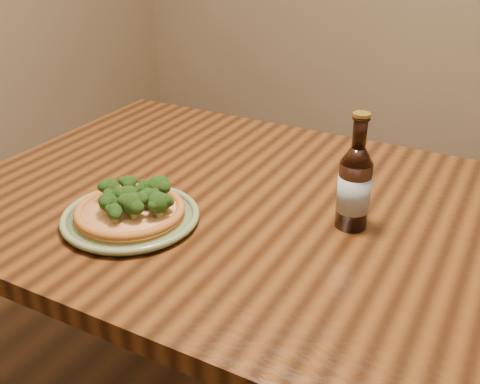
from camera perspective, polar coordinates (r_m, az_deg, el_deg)
The scene contains 4 objects.
table at distance 1.18m, azimuth 8.48°, elevation -6.66°, with size 1.60×0.90×0.75m.
plate at distance 1.13m, azimuth -11.05°, elevation -2.51°, with size 0.27×0.27×0.02m.
pizza at distance 1.12m, azimuth -10.97°, elevation -1.54°, with size 0.22×0.22×0.07m.
beer_bottle at distance 1.08m, azimuth 11.54°, elevation 0.56°, with size 0.06×0.06×0.23m.
Camera 1 is at (0.31, -0.84, 1.31)m, focal length 42.00 mm.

